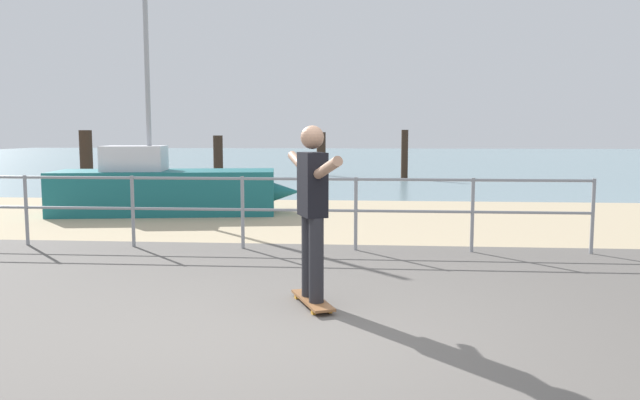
% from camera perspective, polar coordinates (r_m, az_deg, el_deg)
% --- Properties ---
extents(ground_plane, '(24.00, 10.00, 0.04)m').
position_cam_1_polar(ground_plane, '(4.40, -3.79, -16.09)').
color(ground_plane, '#605B56').
rests_on(ground_plane, ground).
extents(beach_strip, '(24.00, 6.00, 0.04)m').
position_cam_1_polar(beach_strip, '(12.15, 1.80, -1.67)').
color(beach_strip, tan).
rests_on(beach_strip, ground).
extents(sea_surface, '(72.00, 50.00, 0.04)m').
position_cam_1_polar(sea_surface, '(40.06, 3.86, 3.82)').
color(sea_surface, '#75939E').
rests_on(sea_surface, ground).
extents(railing_fence, '(9.70, 0.05, 1.05)m').
position_cam_1_polar(railing_fence, '(8.87, -7.14, -0.12)').
color(railing_fence, gray).
rests_on(railing_fence, ground).
extents(sailboat, '(5.06, 2.05, 4.42)m').
position_cam_1_polar(sailboat, '(12.98, -13.32, 0.97)').
color(sailboat, '#19666B').
rests_on(sailboat, ground).
extents(skateboard, '(0.49, 0.82, 0.08)m').
position_cam_1_polar(skateboard, '(6.01, -0.69, -9.22)').
color(skateboard, brown).
rests_on(skateboard, ground).
extents(skateboarder, '(0.64, 1.37, 1.65)m').
position_cam_1_polar(skateboarder, '(5.83, -0.71, -0.19)').
color(skateboarder, '#26262B').
rests_on(skateboarder, skateboard).
extents(groyne_post_0, '(0.36, 0.36, 1.73)m').
position_cam_1_polar(groyne_post_0, '(19.07, -20.67, 3.42)').
color(groyne_post_0, '#332319').
rests_on(groyne_post_0, ground).
extents(groyne_post_1, '(0.31, 0.31, 1.57)m').
position_cam_1_polar(groyne_post_1, '(20.81, -9.34, 3.71)').
color(groyne_post_1, '#332319').
rests_on(groyne_post_1, ground).
extents(groyne_post_2, '(0.35, 0.35, 1.68)m').
position_cam_1_polar(groyne_post_2, '(23.98, 0.10, 4.25)').
color(groyne_post_2, '#332319').
rests_on(groyne_post_2, ground).
extents(groyne_post_3, '(0.24, 0.24, 1.76)m').
position_cam_1_polar(groyne_post_3, '(22.39, 7.78, 4.15)').
color(groyne_post_3, '#332319').
rests_on(groyne_post_3, ground).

